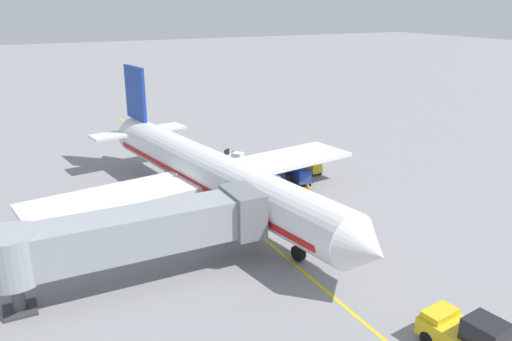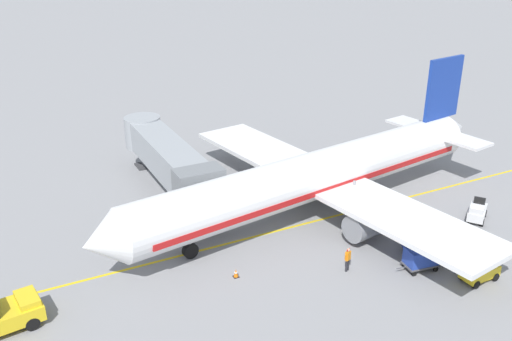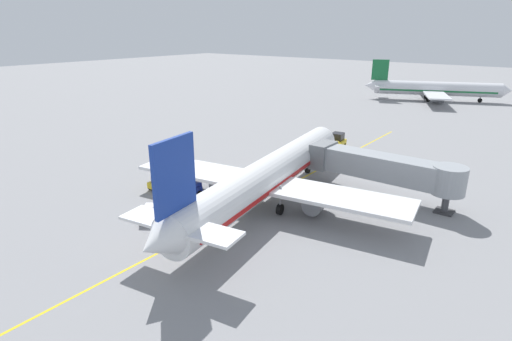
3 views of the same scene
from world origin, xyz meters
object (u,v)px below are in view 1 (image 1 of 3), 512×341
(jet_bridge, at_px, (134,233))
(parked_airliner, at_px, (210,173))
(baggage_tug_spare, at_px, (311,167))
(ground_crew_wing_walker, at_px, (308,193))
(safety_cone_nose_left, at_px, (327,236))
(baggage_tug_trailing, at_px, (233,158))
(baggage_cart_second_in_train, at_px, (283,168))
(baggage_tug_lead, at_px, (278,175))
(baggage_cart_front, at_px, (301,175))
(pushback_tractor, at_px, (468,336))

(jet_bridge, bearing_deg, parked_airliner, -133.48)
(baggage_tug_spare, bearing_deg, ground_crew_wing_walker, 54.95)
(safety_cone_nose_left, bearing_deg, baggage_tug_trailing, -94.23)
(parked_airliner, bearing_deg, baggage_cart_second_in_train, -156.05)
(baggage_tug_lead, height_order, baggage_cart_front, baggage_tug_lead)
(jet_bridge, height_order, baggage_tug_trailing, jet_bridge)
(baggage_cart_front, bearing_deg, baggage_tug_lead, -41.20)
(jet_bridge, relative_size, baggage_cart_second_in_train, 5.67)
(baggage_tug_trailing, relative_size, ground_crew_wing_walker, 1.62)
(parked_airliner, distance_m, baggage_tug_trailing, 12.61)
(jet_bridge, bearing_deg, baggage_tug_lead, -144.13)
(baggage_tug_spare, relative_size, baggage_cart_front, 0.85)
(ground_crew_wing_walker, bearing_deg, safety_cone_nose_left, 68.54)
(baggage_tug_spare, relative_size, baggage_cart_second_in_train, 0.85)
(baggage_tug_spare, distance_m, safety_cone_nose_left, 15.47)
(jet_bridge, distance_m, pushback_tractor, 19.39)
(parked_airliner, bearing_deg, jet_bridge, 46.52)
(baggage_cart_front, bearing_deg, baggage_cart_second_in_train, -78.82)
(baggage_cart_front, bearing_deg, jet_bridge, 30.06)
(baggage_tug_trailing, height_order, baggage_cart_second_in_train, baggage_tug_trailing)
(pushback_tractor, height_order, baggage_tug_spare, pushback_tractor)
(pushback_tractor, bearing_deg, jet_bridge, -47.98)
(baggage_tug_lead, bearing_deg, baggage_cart_front, 138.80)
(baggage_tug_lead, distance_m, safety_cone_nose_left, 13.07)
(baggage_tug_lead, distance_m, baggage_cart_second_in_train, 1.65)
(baggage_tug_spare, distance_m, ground_crew_wing_walker, 8.26)
(ground_crew_wing_walker, relative_size, safety_cone_nose_left, 2.86)
(pushback_tractor, relative_size, baggage_cart_second_in_train, 1.57)
(baggage_cart_second_in_train, bearing_deg, ground_crew_wing_walker, 77.57)
(jet_bridge, distance_m, ground_crew_wing_walker, 18.20)
(jet_bridge, xyz_separation_m, baggage_tug_spare, (-21.55, -13.28, -2.75))
(pushback_tractor, bearing_deg, ground_crew_wing_walker, -100.68)
(parked_airliner, height_order, pushback_tractor, parked_airliner)
(baggage_tug_spare, relative_size, ground_crew_wing_walker, 1.50)
(jet_bridge, xyz_separation_m, ground_crew_wing_walker, (-16.81, -6.52, -2.51))
(pushback_tractor, bearing_deg, safety_cone_nose_left, -95.09)
(pushback_tractor, height_order, ground_crew_wing_walker, pushback_tractor)
(baggage_tug_spare, bearing_deg, jet_bridge, 31.63)
(baggage_tug_trailing, bearing_deg, baggage_tug_lead, 102.22)
(parked_airliner, bearing_deg, baggage_tug_lead, -159.48)
(pushback_tractor, bearing_deg, baggage_tug_spare, -107.45)
(baggage_tug_lead, distance_m, ground_crew_wing_walker, 5.91)
(jet_bridge, height_order, baggage_tug_spare, jet_bridge)
(baggage_tug_trailing, bearing_deg, parked_airliner, 56.62)
(jet_bridge, height_order, baggage_tug_lead, jet_bridge)
(baggage_tug_lead, relative_size, baggage_cart_front, 0.93)
(baggage_tug_spare, bearing_deg, parked_airliner, 17.40)
(pushback_tractor, xyz_separation_m, ground_crew_wing_walker, (-3.92, -20.81, -0.15))
(baggage_tug_lead, height_order, ground_crew_wing_walker, ground_crew_wing_walker)
(jet_bridge, height_order, safety_cone_nose_left, jet_bridge)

